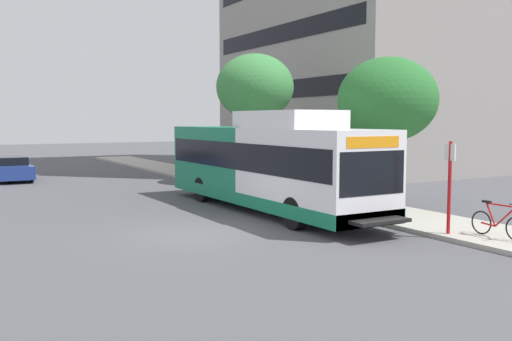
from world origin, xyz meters
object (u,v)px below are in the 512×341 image
at_px(street_tree_near_stop, 387,100).
at_px(street_tree_mid_block, 255,87).
at_px(transit_bus, 267,165).
at_px(bus_stop_sign_pole, 450,180).
at_px(parked_car_far_lane, 12,169).
at_px(bicycle_parked, 499,222).

distance_m(street_tree_near_stop, street_tree_mid_block, 9.85).
distance_m(transit_bus, bus_stop_sign_pole, 7.04).
bearing_deg(street_tree_mid_block, parked_car_far_lane, 143.87).
relative_size(street_tree_near_stop, street_tree_mid_block, 0.83).
xyz_separation_m(bus_stop_sign_pole, street_tree_near_stop, (2.15, 4.86, 2.42)).
distance_m(bus_stop_sign_pole, parked_car_far_lane, 24.28).
xyz_separation_m(street_tree_near_stop, street_tree_mid_block, (-0.03, 9.81, 0.95)).
bearing_deg(transit_bus, street_tree_near_stop, -25.46).
height_order(bus_stop_sign_pole, street_tree_mid_block, street_tree_mid_block).
height_order(bicycle_parked, street_tree_mid_block, street_tree_mid_block).
bearing_deg(bus_stop_sign_pole, bicycle_parked, -54.74).
height_order(bus_stop_sign_pole, bicycle_parked, bus_stop_sign_pole).
height_order(street_tree_near_stop, street_tree_mid_block, street_tree_mid_block).
bearing_deg(bus_stop_sign_pole, street_tree_mid_block, 81.76).
height_order(transit_bus, street_tree_near_stop, street_tree_near_stop).
bearing_deg(parked_car_far_lane, transit_bus, -66.49).
xyz_separation_m(transit_bus, parked_car_far_lane, (-6.89, 15.84, -1.04)).
bearing_deg(street_tree_mid_block, bicycle_parked, -94.99).
bearing_deg(street_tree_mid_block, transit_bus, -116.90).
bearing_deg(bus_stop_sign_pole, transit_bus, 105.48).
height_order(bus_stop_sign_pole, street_tree_near_stop, street_tree_near_stop).
relative_size(transit_bus, parked_car_far_lane, 2.72).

